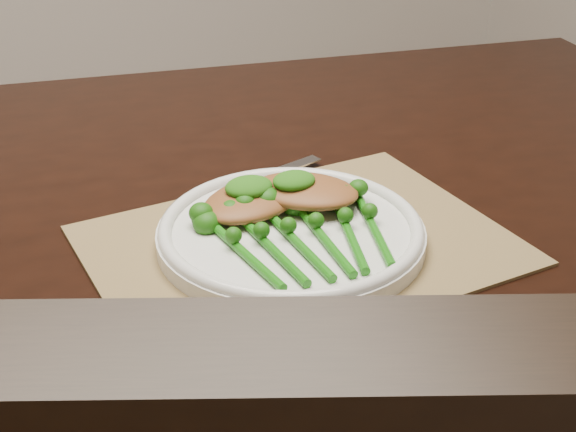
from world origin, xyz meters
name	(u,v)px	position (x,y,z in m)	size (l,w,h in m)	color
dining_table	(205,414)	(-0.06, -0.10, 0.38)	(1.71, 1.12, 0.75)	black
placemat	(300,245)	(0.00, -0.29, 0.75)	(0.43, 0.32, 0.00)	olive
dinner_plate	(291,231)	(-0.01, -0.29, 0.77)	(0.28, 0.28, 0.03)	white
knife	(246,183)	(-0.01, -0.14, 0.76)	(0.19, 0.07, 0.01)	silver
fork	(355,327)	(-0.02, -0.45, 0.76)	(0.14, 0.07, 0.00)	silver
chicken_fillet_left	(252,200)	(-0.03, -0.23, 0.78)	(0.12, 0.09, 0.02)	brown
chicken_fillet_right	(305,191)	(0.02, -0.24, 0.79)	(0.12, 0.08, 0.02)	brown
pesto_dollop_left	(249,187)	(-0.04, -0.23, 0.80)	(0.05, 0.05, 0.02)	#174F0B
pesto_dollop_right	(294,181)	(0.01, -0.24, 0.80)	(0.05, 0.04, 0.02)	#174F0B
broccolini_bundle	(311,241)	(-0.01, -0.33, 0.78)	(0.18, 0.19, 0.04)	#16640D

